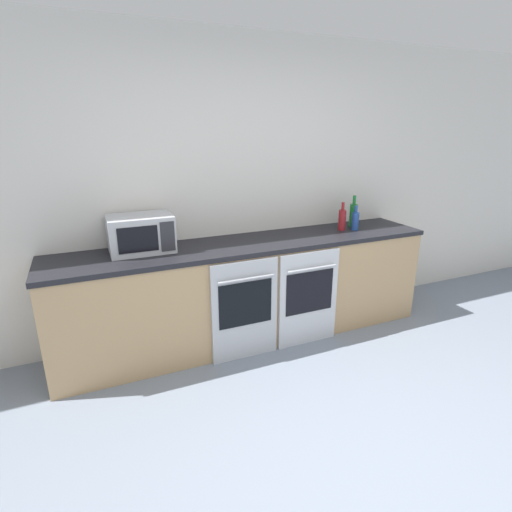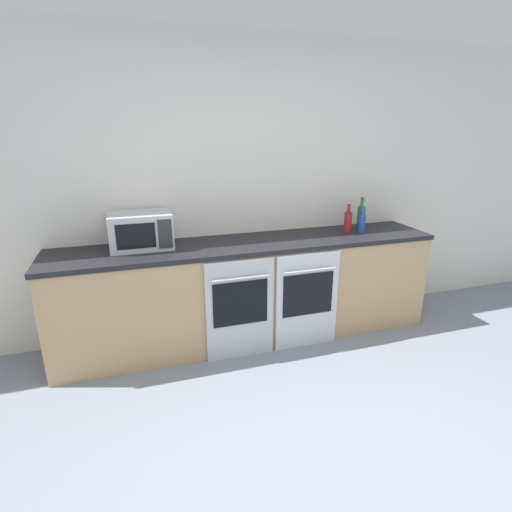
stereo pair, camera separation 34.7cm
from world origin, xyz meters
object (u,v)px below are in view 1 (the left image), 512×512
oven_right (308,298)px  oven_left (245,310)px  bottle_blue (355,221)px  microwave (141,234)px  bottle_red (342,219)px  bottle_green (353,214)px

oven_right → oven_left: bearing=180.0°
bottle_blue → microwave: bearing=176.5°
oven_right → bottle_blue: size_ratio=3.64×
oven_right → bottle_red: bearing=32.3°
oven_right → bottle_blue: 0.92m
bottle_red → oven_left: bearing=-163.1°
oven_right → bottle_green: bearing=29.7°
microwave → bottle_green: (2.02, -0.00, -0.02)m
microwave → bottle_green: 2.02m
oven_left → microwave: 1.02m
oven_left → bottle_red: (1.14, 0.35, 0.57)m
oven_left → bottle_red: size_ratio=3.20×
oven_right → bottle_green: (0.73, 0.41, 0.59)m
bottle_green → oven_right: bearing=-150.3°
oven_left → bottle_blue: bottle_blue is taller
oven_left → bottle_green: (1.32, 0.41, 0.59)m
oven_left → bottle_blue: size_ratio=3.64×
microwave → bottle_blue: (1.96, -0.12, -0.05)m
bottle_red → bottle_blue: bearing=-23.9°
bottle_red → microwave: bearing=177.9°
oven_left → bottle_red: 1.32m
bottle_red → bottle_green: (0.18, 0.07, 0.02)m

